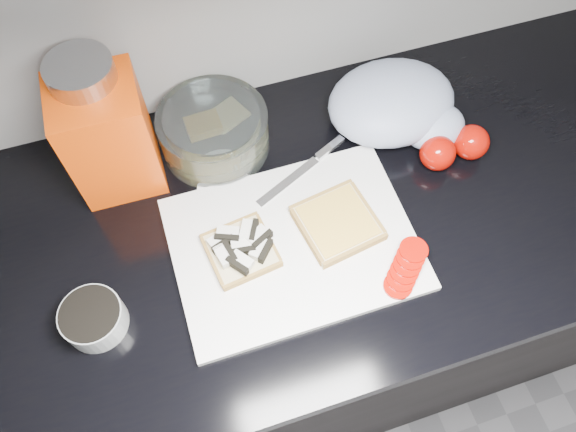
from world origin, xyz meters
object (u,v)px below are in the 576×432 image
(bread_bag, at_px, (109,137))
(glass_bowl, at_px, (214,132))
(cutting_board, at_px, (294,244))
(steel_canister, at_px, (101,118))

(bread_bag, bearing_deg, glass_bowl, 4.70)
(cutting_board, xyz_separation_m, glass_bowl, (-0.07, 0.24, 0.03))
(bread_bag, bearing_deg, steel_canister, 99.46)
(glass_bowl, height_order, steel_canister, steel_canister)
(glass_bowl, bearing_deg, cutting_board, -73.54)
(steel_canister, bearing_deg, cutting_board, -46.36)
(bread_bag, xyz_separation_m, steel_canister, (-0.00, 0.03, 0.02))
(bread_bag, height_order, steel_canister, steel_canister)
(cutting_board, relative_size, bread_bag, 1.86)
(cutting_board, height_order, bread_bag, bread_bag)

